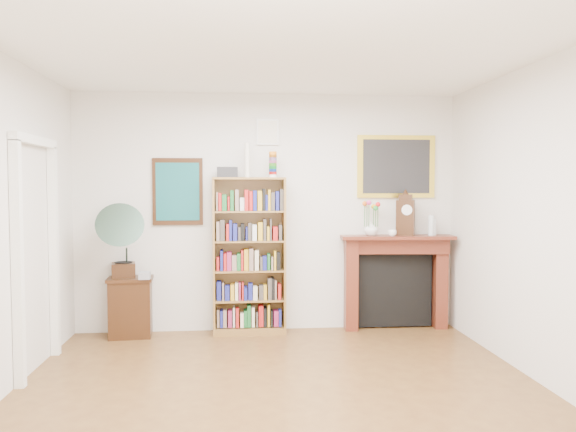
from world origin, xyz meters
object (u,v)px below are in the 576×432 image
object	(u,v)px
cd_stack	(145,275)
fireplace	(395,274)
mantel_clock	(405,216)
bottle_right	(434,227)
bookshelf	(249,247)
flower_vase	(371,229)
bottle_left	(431,225)
side_cabinet	(131,307)
teacup	(392,233)
gramophone	(120,236)

from	to	relation	value
cd_stack	fireplace	bearing A→B (deg)	4.50
mantel_clock	bottle_right	world-z (taller)	mantel_clock
bookshelf	flower_vase	distance (m)	1.46
fireplace	bottle_left	bearing A→B (deg)	-7.82
bottle_left	side_cabinet	bearing A→B (deg)	-179.66
bottle_right	fireplace	bearing A→B (deg)	172.02
bookshelf	bottle_right	bearing A→B (deg)	-0.82
bottle_left	bottle_right	distance (m)	0.04
mantel_clock	bottle_right	distance (m)	0.37
mantel_clock	bottle_left	distance (m)	0.33
fireplace	bottle_left	xyz separation A→B (m)	(0.41, -0.08, 0.59)
fireplace	teacup	distance (m)	0.53
cd_stack	bottle_left	size ratio (longest dim) A/B	0.50
gramophone	bottle_left	distance (m)	3.60
bottle_left	cd_stack	bearing A→B (deg)	-177.44
bookshelf	side_cabinet	world-z (taller)	bookshelf
bookshelf	mantel_clock	xyz separation A→B (m)	(1.85, 0.02, 0.35)
fireplace	flower_vase	size ratio (longest dim) A/B	8.15
fireplace	gramophone	size ratio (longest dim) A/B	1.59
bottle_right	bookshelf	bearing A→B (deg)	-179.77
side_cabinet	teacup	xyz separation A→B (m)	(3.02, -0.04, 0.83)
bookshelf	mantel_clock	bearing A→B (deg)	-0.41
mantel_clock	gramophone	bearing A→B (deg)	-154.00
bottle_left	bottle_right	xyz separation A→B (m)	(0.03, 0.02, -0.02)
side_cabinet	teacup	world-z (taller)	teacup
side_cabinet	cd_stack	bearing A→B (deg)	-39.32
bookshelf	gramophone	size ratio (longest dim) A/B	2.46
gramophone	flower_vase	xyz separation A→B (m)	(2.88, 0.13, 0.05)
side_cabinet	bottle_left	world-z (taller)	bottle_left
gramophone	flower_vase	distance (m)	2.88
mantel_clock	bottle_right	size ratio (longest dim) A/B	2.43
cd_stack	mantel_clock	bearing A→B (deg)	3.41
side_cabinet	teacup	distance (m)	3.13
bookshelf	gramophone	world-z (taller)	bookshelf
cd_stack	bottle_left	bearing A→B (deg)	2.56
flower_vase	bookshelf	bearing A→B (deg)	-179.18
flower_vase	bottle_left	bearing A→B (deg)	-2.47
flower_vase	cd_stack	bearing A→B (deg)	-176.05
side_cabinet	bottle_right	size ratio (longest dim) A/B	3.40
teacup	side_cabinet	bearing A→B (deg)	179.25
side_cabinet	gramophone	distance (m)	0.83
mantel_clock	flower_vase	xyz separation A→B (m)	(-0.41, 0.00, -0.15)
fireplace	bottle_right	xyz separation A→B (m)	(0.44, -0.06, 0.57)
fireplace	mantel_clock	distance (m)	0.71
gramophone	teacup	world-z (taller)	gramophone
teacup	bottle_left	size ratio (longest dim) A/B	0.40
side_cabinet	bottle_right	bearing A→B (deg)	-3.79
fireplace	mantel_clock	size ratio (longest dim) A/B	2.78
gramophone	bottle_right	xyz separation A→B (m)	(3.63, 0.12, 0.07)
side_cabinet	gramophone	xyz separation A→B (m)	(-0.08, -0.08, 0.82)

